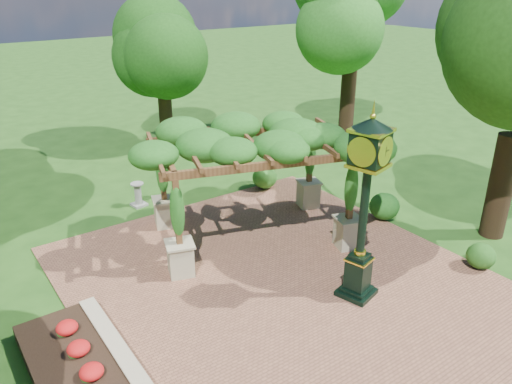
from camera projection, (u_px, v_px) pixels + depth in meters
ground at (315, 307)px, 12.20m from camera, size 120.00×120.00×0.00m
brick_plaza at (289, 288)px, 12.94m from camera, size 10.00×12.00×0.04m
border_wall at (128, 368)px, 10.06m from camera, size 0.35×5.00×0.40m
pedestal_clock at (366, 194)px, 11.55m from camera, size 1.13×1.13×4.69m
pergola at (252, 146)px, 14.34m from camera, size 6.56×5.17×3.61m
sundial at (138, 196)px, 17.45m from camera, size 0.53×0.53×0.86m
shrub_front at (481, 256)px, 13.68m from camera, size 0.93×0.93×0.71m
shrub_mid at (384, 206)px, 16.41m from camera, size 1.26×1.26×0.88m
shrub_back at (265, 177)px, 18.81m from camera, size 0.95×0.95×0.83m
tree_north at (161, 49)px, 22.21m from camera, size 4.08×4.08×6.50m
tree_east_far at (355, 2)px, 22.31m from camera, size 4.61×4.61×9.23m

